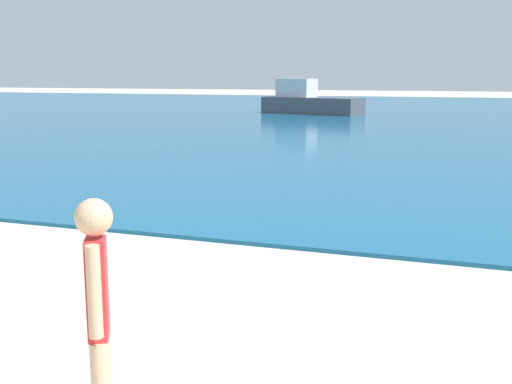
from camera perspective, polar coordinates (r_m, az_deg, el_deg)
name	(u,v)px	position (r m, az deg, el deg)	size (l,w,h in m)	color
water	(444,115)	(37.80, 16.70, 6.74)	(160.00, 60.00, 0.06)	#14567F
person_standing	(98,317)	(3.76, -14.15, -10.96)	(0.22, 0.33, 1.60)	#DDAD84
boat_far	(309,102)	(37.06, 4.81, 8.20)	(6.20, 3.39, 2.01)	#4C4C51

